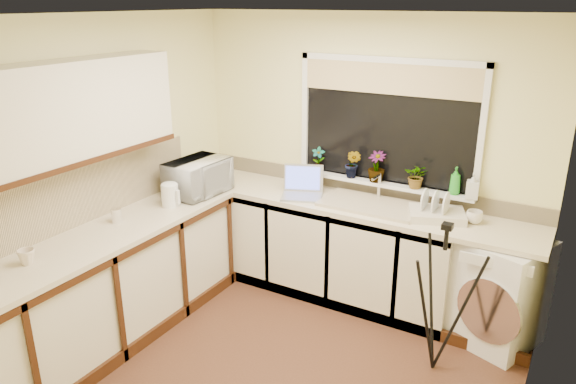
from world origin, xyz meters
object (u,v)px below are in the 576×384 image
(washing_machine, at_px, (497,290))
(microwave, at_px, (198,177))
(tripod, at_px, (440,299))
(laptop, at_px, (303,188))
(dish_rack, at_px, (437,214))
(plant_a, at_px, (318,159))
(plant_c, at_px, (377,167))
(soap_bottle_clear, at_px, (473,186))
(kettle, at_px, (170,195))
(soap_bottle_green, at_px, (455,181))
(cup_left, at_px, (27,257))
(plant_b, at_px, (353,164))
(steel_jar, at_px, (117,216))
(cup_back, at_px, (474,217))
(plant_d, at_px, (417,176))

(washing_machine, height_order, microwave, microwave)
(microwave, bearing_deg, tripod, -91.39)
(tripod, bearing_deg, laptop, 150.49)
(microwave, bearing_deg, dish_rack, -73.64)
(plant_a, distance_m, plant_c, 0.56)
(tripod, height_order, plant_c, plant_c)
(plant_a, distance_m, soap_bottle_clear, 1.38)
(plant_c, bearing_deg, plant_a, 179.04)
(kettle, height_order, soap_bottle_green, soap_bottle_green)
(microwave, xyz_separation_m, cup_left, (-0.10, -1.64, -0.10))
(tripod, bearing_deg, plant_b, 134.35)
(steel_jar, bearing_deg, plant_c, 44.91)
(steel_jar, xyz_separation_m, cup_back, (2.41, 1.37, -0.01))
(tripod, distance_m, cup_back, 0.79)
(laptop, distance_m, plant_c, 0.67)
(steel_jar, height_order, plant_a, plant_a)
(laptop, relative_size, cup_left, 3.91)
(washing_machine, relative_size, dish_rack, 2.00)
(kettle, bearing_deg, soap_bottle_clear, 25.00)
(microwave, distance_m, soap_bottle_clear, 2.32)
(laptop, bearing_deg, tripod, -44.67)
(laptop, xyz_separation_m, plant_d, (0.93, 0.26, 0.19))
(kettle, relative_size, microwave, 0.34)
(microwave, distance_m, plant_b, 1.37)
(washing_machine, relative_size, tripod, 0.75)
(laptop, relative_size, plant_c, 1.63)
(microwave, height_order, soap_bottle_clear, soap_bottle_clear)
(plant_b, bearing_deg, steel_jar, -131.00)
(kettle, distance_m, soap_bottle_clear, 2.45)
(steel_jar, bearing_deg, washing_machine, 25.75)
(laptop, xyz_separation_m, kettle, (-0.83, -0.78, 0.02))
(tripod, bearing_deg, cup_left, -154.72)
(plant_a, height_order, cup_left, plant_a)
(washing_machine, relative_size, cup_left, 7.70)
(plant_b, bearing_deg, kettle, -139.03)
(washing_machine, bearing_deg, plant_c, -172.22)
(plant_a, xyz_separation_m, plant_c, (0.56, -0.01, 0.02))
(plant_c, height_order, cup_left, plant_c)
(washing_machine, xyz_separation_m, soap_bottle_clear, (-0.31, 0.23, 0.73))
(dish_rack, distance_m, tripod, 0.78)
(soap_bottle_green, xyz_separation_m, cup_back, (0.21, -0.16, -0.21))
(tripod, height_order, plant_d, plant_d)
(washing_machine, distance_m, plant_a, 1.86)
(soap_bottle_green, bearing_deg, microwave, -161.58)
(plant_d, bearing_deg, washing_machine, -17.79)
(soap_bottle_green, distance_m, soap_bottle_clear, 0.15)
(plant_b, bearing_deg, washing_machine, -9.96)
(plant_d, height_order, cup_back, plant_d)
(laptop, bearing_deg, plant_a, 65.44)
(dish_rack, bearing_deg, plant_c, 140.78)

